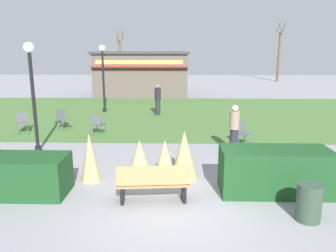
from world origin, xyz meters
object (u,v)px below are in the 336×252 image
food_kiosk (142,74)px  cafe_chair_east (62,118)px  park_bench (153,183)px  tree_left_bg (279,56)px  lamppost_mid (32,84)px  lamppost_far (103,70)px  person_strolling (234,129)px  cafe_chair_west (98,123)px  parked_car_west_slot (146,79)px  trash_bin (309,203)px  person_standing (158,100)px  cafe_chair_north (244,131)px  tree_right_bg (120,59)px  cafe_chair_center (22,121)px

food_kiosk → cafe_chair_east: size_ratio=8.21×
park_bench → tree_left_bg: size_ratio=0.27×
food_kiosk → lamppost_mid: bearing=-98.3°
lamppost_mid → lamppost_far: same height
person_strolling → lamppost_far: bearing=-15.2°
cafe_chair_west → tree_left_bg: 28.38m
parked_car_west_slot → tree_left_bg: size_ratio=0.66×
lamppost_mid → trash_bin: 9.21m
food_kiosk → park_bench: bearing=-83.3°
trash_bin → cafe_chair_west: (-6.11, 6.98, 0.12)m
person_standing → cafe_chair_east: bearing=-164.5°
park_bench → cafe_chair_north: bearing=58.1°
food_kiosk → tree_right_bg: bearing=107.0°
cafe_chair_east → person_standing: person_standing is taller
lamppost_mid → cafe_chair_center: lamppost_mid is taller
lamppost_mid → park_bench: bearing=-41.5°
trash_bin → food_kiosk: food_kiosk is taller
trash_bin → tree_left_bg: 32.44m
lamppost_far → tree_left_bg: tree_left_bg is taller
cafe_chair_center → person_strolling: 9.06m
trash_bin → person_strolling: bearing=99.7°
cafe_chair_center → person_standing: size_ratio=0.53×
tree_left_bg → cafe_chair_north: bearing=-108.8°
cafe_chair_center → cafe_chair_east: bearing=26.2°
tree_left_bg → lamppost_mid: bearing=-121.3°
person_strolling → cafe_chair_north: bearing=-82.7°
park_bench → person_standing: (-0.51, 10.65, 0.38)m
park_bench → cafe_chair_center: (-6.15, 6.52, 0.05)m
park_bench → cafe_chair_east: size_ratio=1.95×
cafe_chair_north → person_strolling: bearing=-118.7°
tree_left_bg → park_bench: bearing=-111.2°
parked_car_west_slot → tree_right_bg: size_ratio=0.75×
park_bench → cafe_chair_east: park_bench is taller
lamppost_mid → tree_right_bg: size_ratio=0.68×
lamppost_mid → tree_right_bg: 27.20m
cafe_chair_east → cafe_chair_center: 1.68m
park_bench → parked_car_west_slot: (-2.58, 26.27, 0.16)m
cafe_chair_center → parked_car_west_slot: size_ratio=0.21×
lamppost_far → tree_right_bg: 19.55m
park_bench → tree_right_bg: 31.66m
cafe_chair_west → person_strolling: size_ratio=0.53×
lamppost_mid → lamppost_far: size_ratio=1.00×
trash_bin → cafe_chair_east: bearing=134.8°
tree_left_bg → parked_car_west_slot: bearing=-163.8°
lamppost_far → parked_car_west_slot: bearing=85.8°
cafe_chair_north → food_kiosk: bearing=111.0°
lamppost_far → cafe_chair_center: lamppost_far is taller
lamppost_mid → cafe_chair_center: size_ratio=4.24×
park_bench → tree_right_bg: size_ratio=0.31×
cafe_chair_west → person_strolling: person_strolling is taller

